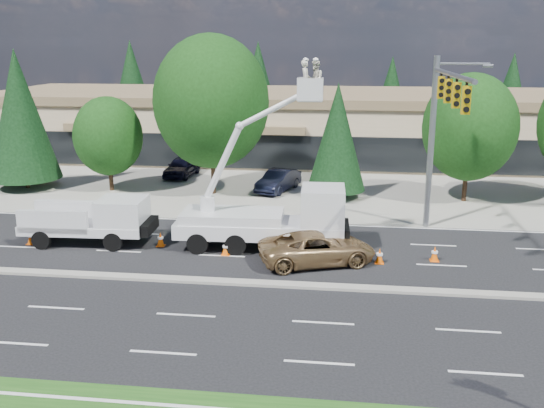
# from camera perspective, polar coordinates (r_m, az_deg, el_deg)

# --- Properties ---
(ground) EXTENTS (140.00, 140.00, 0.00)m
(ground) POSITION_cam_1_polar(r_m,az_deg,el_deg) (25.52, -6.23, -7.31)
(ground) COLOR black
(ground) RESTS_ON ground
(concrete_apron) EXTENTS (140.00, 22.00, 0.01)m
(concrete_apron) POSITION_cam_1_polar(r_m,az_deg,el_deg) (44.37, -0.32, 2.44)
(concrete_apron) COLOR gray
(concrete_apron) RESTS_ON ground
(road_median) EXTENTS (120.00, 0.55, 0.12)m
(road_median) POSITION_cam_1_polar(r_m,az_deg,el_deg) (25.49, -6.23, -7.18)
(road_median) COLOR gray
(road_median) RESTS_ON ground
(strip_mall) EXTENTS (50.40, 15.40, 5.50)m
(strip_mall) POSITION_cam_1_polar(r_m,az_deg,el_deg) (53.65, 1.08, 7.69)
(strip_mall) COLOR tan
(strip_mall) RESTS_ON ground
(tree_front_b) EXTENTS (4.71, 4.71, 9.29)m
(tree_front_b) POSITION_cam_1_polar(r_m,az_deg,el_deg) (43.93, -22.62, 7.76)
(tree_front_b) COLOR #332114
(tree_front_b) RESTS_ON ground
(tree_front_c) EXTENTS (4.52, 4.52, 6.28)m
(tree_front_c) POSITION_cam_1_polar(r_m,az_deg,el_deg) (41.47, -15.17, 6.19)
(tree_front_c) COLOR #332114
(tree_front_c) RESTS_ON ground
(tree_front_d) EXTENTS (7.38, 7.38, 10.24)m
(tree_front_d) POSITION_cam_1_polar(r_m,az_deg,el_deg) (39.08, -5.73, 9.56)
(tree_front_d) COLOR #332114
(tree_front_d) RESTS_ON ground
(tree_front_e) EXTENTS (3.69, 3.69, 7.28)m
(tree_front_e) POSITION_cam_1_polar(r_m,az_deg,el_deg) (38.37, 6.16, 6.30)
(tree_front_e) COLOR #332114
(tree_front_e) RESTS_ON ground
(tree_front_f) EXTENTS (5.72, 5.72, 7.93)m
(tree_front_f) POSITION_cam_1_polar(r_m,az_deg,el_deg) (38.96, 18.12, 6.88)
(tree_front_f) COLOR #332114
(tree_front_f) RESTS_ON ground
(tree_back_a) EXTENTS (5.02, 5.02, 9.90)m
(tree_back_a) POSITION_cam_1_polar(r_m,az_deg,el_deg) (69.25, -13.05, 11.02)
(tree_back_a) COLOR #332114
(tree_back_a) RESTS_ON ground
(tree_back_b) EXTENTS (4.96, 4.96, 9.77)m
(tree_back_b) POSITION_cam_1_polar(r_m,az_deg,el_deg) (65.80, -1.30, 11.15)
(tree_back_b) COLOR #332114
(tree_back_b) RESTS_ON ground
(tree_back_c) EXTENTS (4.21, 4.21, 8.30)m
(tree_back_c) POSITION_cam_1_polar(r_m,az_deg,el_deg) (65.29, 11.15, 10.15)
(tree_back_c) COLOR #332114
(tree_back_c) RESTS_ON ground
(tree_back_d) EXTENTS (4.40, 4.40, 8.67)m
(tree_back_d) POSITION_cam_1_polar(r_m,az_deg,el_deg) (67.15, 21.57, 9.70)
(tree_back_d) COLOR #332114
(tree_back_d) RESTS_ON ground
(signal_mast) EXTENTS (2.76, 10.16, 9.00)m
(signal_mast) POSITION_cam_1_polar(r_m,az_deg,el_deg) (30.51, 15.51, 7.70)
(signal_mast) COLOR gray
(signal_mast) RESTS_ON ground
(utility_pickup) EXTENTS (6.14, 2.61, 2.32)m
(utility_pickup) POSITION_cam_1_polar(r_m,az_deg,el_deg) (31.03, -16.38, -1.90)
(utility_pickup) COLOR silver
(utility_pickup) RESTS_ON ground
(bucket_truck) EXTENTS (8.11, 2.85, 8.98)m
(bucket_truck) POSITION_cam_1_polar(r_m,az_deg,el_deg) (28.79, 0.31, -0.57)
(bucket_truck) COLOR silver
(bucket_truck) RESTS_ON ground
(traffic_cone_a) EXTENTS (0.40, 0.40, 0.70)m
(traffic_cone_a) POSITION_cam_1_polar(r_m,az_deg,el_deg) (32.15, -21.75, -2.93)
(traffic_cone_a) COLOR #FF6108
(traffic_cone_a) RESTS_ON ground
(traffic_cone_b) EXTENTS (0.40, 0.40, 0.70)m
(traffic_cone_b) POSITION_cam_1_polar(r_m,az_deg,el_deg) (30.06, -10.45, -3.29)
(traffic_cone_b) COLOR #FF6108
(traffic_cone_b) RESTS_ON ground
(traffic_cone_c) EXTENTS (0.40, 0.40, 0.70)m
(traffic_cone_c) POSITION_cam_1_polar(r_m,az_deg,el_deg) (28.43, -4.38, -4.16)
(traffic_cone_c) COLOR #FF6108
(traffic_cone_c) RESTS_ON ground
(traffic_cone_d) EXTENTS (0.40, 0.40, 0.70)m
(traffic_cone_d) POSITION_cam_1_polar(r_m,az_deg,el_deg) (27.76, 10.09, -4.83)
(traffic_cone_d) COLOR #FF6108
(traffic_cone_d) RESTS_ON ground
(traffic_cone_e) EXTENTS (0.40, 0.40, 0.70)m
(traffic_cone_e) POSITION_cam_1_polar(r_m,az_deg,el_deg) (28.58, 15.06, -4.55)
(traffic_cone_e) COLOR #FF6108
(traffic_cone_e) RESTS_ON ground
(minivan) EXTENTS (5.71, 4.03, 1.45)m
(minivan) POSITION_cam_1_polar(r_m,az_deg,el_deg) (27.26, 4.28, -4.15)
(minivan) COLOR #977549
(minivan) RESTS_ON ground
(parked_car_west) EXTENTS (2.13, 4.52, 1.49)m
(parked_car_west) POSITION_cam_1_polar(r_m,az_deg,el_deg) (45.39, -8.47, 3.52)
(parked_car_west) COLOR black
(parked_car_west) RESTS_ON ground
(parked_car_east) EXTENTS (2.85, 4.60, 1.43)m
(parked_car_east) POSITION_cam_1_polar(r_m,az_deg,el_deg) (40.40, 0.60, 2.22)
(parked_car_east) COLOR black
(parked_car_east) RESTS_ON ground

